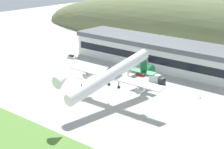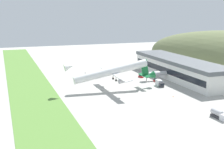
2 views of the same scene
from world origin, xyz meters
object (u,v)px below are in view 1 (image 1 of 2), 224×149
Objects in this scene: cargo_airplane at (112,75)px; service_car_1 at (140,74)px; traffic_cone_1 at (79,78)px; service_car_0 at (72,57)px; box_truck at (157,79)px; jetway_0 at (135,65)px; traffic_cone_0 at (200,98)px; terminal_building at (156,51)px; service_car_2 at (111,70)px.

service_car_1 is at bearing 108.14° from cargo_airplane.
cargo_airplane is at bearing -20.98° from traffic_cone_1.
service_car_0 is 32.34m from traffic_cone_1.
box_truck is 12.04× the size of traffic_cone_1.
jetway_0 reaches higher than traffic_cone_0.
jetway_0 is 2.13× the size of box_truck.
traffic_cone_1 is (25.25, -20.21, -0.36)m from service_car_0.
jetway_0 is 3.29× the size of service_car_0.
service_car_0 is at bearing 175.97° from box_truck.
cargo_airplane is 7.03× the size of box_truck.
cargo_airplane is 84.64× the size of traffic_cone_1.
terminal_building is 44.07m from traffic_cone_0.
box_truck is 21.75m from traffic_cone_0.
traffic_cone_1 is (-27.38, -16.49, -1.27)m from box_truck.
terminal_building is at bearing 66.56° from service_car_2.
traffic_cone_0 is (34.78, -7.49, -3.71)m from jetway_0.
service_car_2 reaches higher than traffic_cone_0.
cargo_airplane is 32.83m from traffic_cone_0.
cargo_airplane is at bearing -66.74° from jetway_0.
service_car_2 is at bearing -113.44° from terminal_building.
cargo_airplane is 12.08× the size of service_car_1.
service_car_2 is (-10.08, -3.57, -3.32)m from jetway_0.
cargo_airplane is 12.41× the size of service_car_2.
service_car_0 is at bearing 179.47° from jetway_0.
traffic_cone_1 is (-48.69, -12.35, 0.00)m from traffic_cone_0.
service_car_2 is (29.09, -3.94, 0.04)m from service_car_0.
service_car_2 is at bearing -179.45° from box_truck.
service_car_2 is 6.82× the size of traffic_cone_0.
terminal_building is at bearing 124.72° from box_truck.
jetway_0 is 4.56m from service_car_1.
service_car_1 is at bearing -0.67° from service_car_0.
traffic_cone_0 is (21.31, -4.14, -1.27)m from box_truck.
traffic_cone_1 is at bearing -125.04° from jetway_0.
cargo_airplane is 10.87× the size of service_car_0.
jetway_0 is 14.09m from box_truck.
service_car_2 is at bearing -165.40° from service_car_1.
terminal_building reaches higher than service_car_0.
service_car_2 is at bearing 175.01° from traffic_cone_0.
terminal_building is 42.31m from service_car_0.
terminal_building is 23.72m from service_car_2.
traffic_cone_1 is at bearing -130.85° from service_car_1.
box_truck is at bearing -4.03° from service_car_0.
traffic_cone_0 is (21.82, 22.66, -9.37)m from cargo_airplane.
jetway_0 is (0.96, -17.47, -2.76)m from terminal_building.
traffic_cone_1 is at bearing -38.67° from service_car_0.
jetway_0 is 0.30× the size of cargo_airplane.
service_car_1 is (4.08, -17.60, -6.08)m from terminal_building.
jetway_0 is at bearing 19.52° from service_car_2.
cargo_airplane is 30.27m from traffic_cone_1.
box_truck reaches higher than service_car_1.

